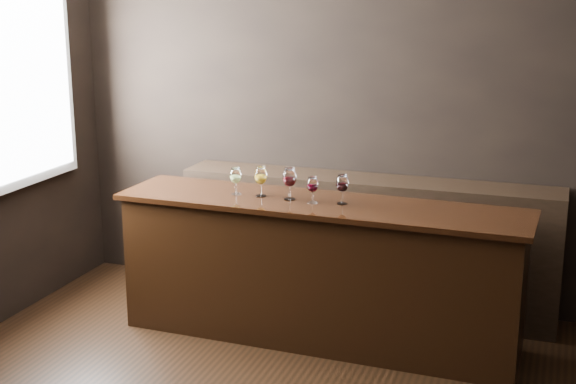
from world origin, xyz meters
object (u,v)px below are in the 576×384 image
(glass_amber, at_px, (261,176))
(glass_red_b, at_px, (312,185))
(glass_red_c, at_px, (342,184))
(back_bar_shelf, at_px, (366,244))
(glass_red_a, at_px, (290,178))
(glass_white, at_px, (236,176))
(bar_counter, at_px, (319,274))

(glass_amber, xyz_separation_m, glass_red_b, (0.39, -0.05, -0.02))
(glass_amber, height_order, glass_red_c, glass_amber)
(back_bar_shelf, relative_size, glass_red_a, 12.84)
(glass_white, xyz_separation_m, glass_red_a, (0.40, -0.01, 0.02))
(glass_red_a, bearing_deg, glass_white, 178.92)
(glass_red_b, bearing_deg, glass_red_a, 168.97)
(glass_amber, relative_size, glass_red_b, 1.16)
(glass_red_c, bearing_deg, glass_red_a, -178.15)
(glass_red_a, bearing_deg, back_bar_shelf, 59.99)
(glass_white, xyz_separation_m, glass_red_b, (0.57, -0.04, -0.01))
(glass_red_b, bearing_deg, bar_counter, 39.48)
(back_bar_shelf, xyz_separation_m, glass_red_b, (-0.21, -0.69, 0.60))
(glass_white, bearing_deg, back_bar_shelf, 39.89)
(bar_counter, relative_size, glass_amber, 13.05)
(glass_white, bearing_deg, bar_counter, -0.71)
(back_bar_shelf, distance_m, glass_white, 1.18)
(glass_red_b, xyz_separation_m, glass_red_c, (0.19, 0.05, 0.01))
(glass_amber, distance_m, glass_red_a, 0.22)
(bar_counter, xyz_separation_m, glass_white, (-0.61, 0.01, 0.64))
(back_bar_shelf, bearing_deg, glass_red_c, -91.28)
(bar_counter, bearing_deg, glass_amber, 178.76)
(bar_counter, height_order, glass_red_b, glass_red_b)
(back_bar_shelf, height_order, glass_amber, glass_amber)
(bar_counter, bearing_deg, back_bar_shelf, 77.23)
(glass_red_a, bearing_deg, glass_amber, 174.83)
(back_bar_shelf, height_order, glass_white, glass_white)
(glass_amber, height_order, glass_red_a, glass_red_a)
(glass_white, height_order, glass_amber, glass_amber)
(glass_amber, bearing_deg, back_bar_shelf, 46.94)
(back_bar_shelf, bearing_deg, glass_red_a, -120.01)
(bar_counter, relative_size, back_bar_shelf, 0.96)
(glass_white, bearing_deg, glass_amber, 3.79)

